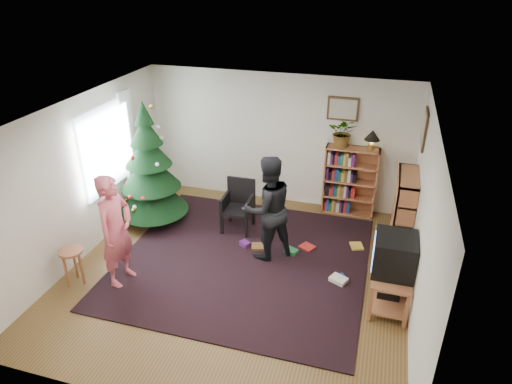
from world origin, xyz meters
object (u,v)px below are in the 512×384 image
(person_standing, at_px, (116,231))
(potted_plant, at_px, (343,132))
(bookshelf_back, at_px, (350,180))
(bookshelf_right, at_px, (403,212))
(stool, at_px, (72,258))
(picture_back, at_px, (343,109))
(picture_right, at_px, (425,129))
(crt_tv, at_px, (395,254))
(table_lamp, at_px, (372,137))
(christmas_tree, at_px, (150,174))
(person_by_chair, at_px, (268,209))
(armchair, at_px, (239,203))
(tv_stand, at_px, (390,284))

(person_standing, xyz_separation_m, potted_plant, (2.77, 3.01, 0.71))
(bookshelf_back, height_order, bookshelf_right, same)
(stool, bearing_deg, person_standing, 21.39)
(picture_back, bearing_deg, picture_right, -28.69)
(bookshelf_back, distance_m, crt_tv, 2.57)
(bookshelf_back, distance_m, potted_plant, 0.93)
(picture_right, xyz_separation_m, bookshelf_back, (-1.07, 0.59, -1.29))
(bookshelf_right, relative_size, table_lamp, 3.59)
(stool, bearing_deg, christmas_tree, 82.01)
(person_by_chair, bearing_deg, crt_tv, 120.48)
(bookshelf_right, bearing_deg, person_by_chair, 112.76)
(stool, bearing_deg, armchair, 49.88)
(picture_right, relative_size, christmas_tree, 0.27)
(picture_back, relative_size, crt_tv, 0.93)
(christmas_tree, bearing_deg, picture_right, 9.27)
(stool, relative_size, potted_plant, 1.06)
(picture_right, bearing_deg, bookshelf_back, 151.20)
(picture_back, relative_size, potted_plant, 1.02)
(bookshelf_back, height_order, tv_stand, bookshelf_back)
(picture_back, xyz_separation_m, christmas_tree, (-3.08, -1.44, -1.02))
(christmas_tree, bearing_deg, stool, -97.99)
(potted_plant, relative_size, table_lamp, 1.49)
(christmas_tree, distance_m, armchair, 1.63)
(picture_back, height_order, bookshelf_back, picture_back)
(armchair, xyz_separation_m, person_standing, (-1.19, -1.92, 0.37))
(crt_tv, relative_size, table_lamp, 1.63)
(picture_back, xyz_separation_m, picture_right, (1.33, -0.73, 0.00))
(bookshelf_right, relative_size, tv_stand, 1.42)
(picture_back, distance_m, tv_stand, 3.22)
(bookshelf_back, xyz_separation_m, crt_tv, (0.82, -2.43, 0.14))
(armchair, relative_size, person_standing, 0.53)
(bookshelf_right, bearing_deg, tv_stand, 175.41)
(table_lamp, bearing_deg, stool, -140.18)
(armchair, bearing_deg, bookshelf_back, 30.96)
(picture_back, height_order, person_by_chair, picture_back)
(picture_right, height_order, bookshelf_back, picture_right)
(person_by_chair, bearing_deg, armchair, -85.88)
(person_by_chair, bearing_deg, bookshelf_right, 162.00)
(bookshelf_right, distance_m, tv_stand, 1.54)
(bookshelf_right, distance_m, stool, 5.10)
(tv_stand, distance_m, table_lamp, 2.77)
(picture_right, relative_size, table_lamp, 1.66)
(picture_back, distance_m, bookshelf_right, 2.05)
(bookshelf_back, bearing_deg, bookshelf_right, -44.88)
(bookshelf_right, height_order, crt_tv, bookshelf_right)
(christmas_tree, relative_size, stool, 3.93)
(table_lamp, bearing_deg, armchair, -152.36)
(bookshelf_back, xyz_separation_m, tv_stand, (0.82, -2.43, -0.34))
(stool, xyz_separation_m, person_standing, (0.63, 0.25, 0.41))
(bookshelf_right, xyz_separation_m, crt_tv, (-0.12, -1.49, 0.14))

